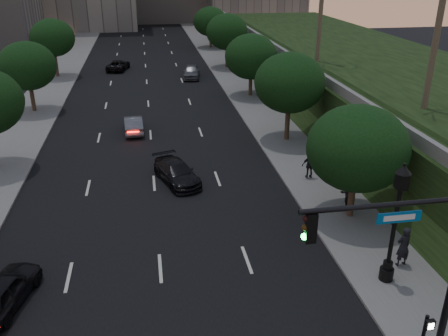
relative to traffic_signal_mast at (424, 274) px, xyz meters
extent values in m
cube|color=black|center=(-8.23, 31.81, -3.66)|extent=(16.00, 140.00, 0.02)
cube|color=slate|center=(2.02, 31.81, -3.60)|extent=(4.50, 140.00, 0.15)
cube|color=slate|center=(-18.48, 31.81, -3.60)|extent=(4.50, 140.00, 0.15)
cube|color=black|center=(13.77, 29.81, -1.67)|extent=(18.00, 90.00, 4.00)
cube|color=slate|center=(5.27, 29.81, 0.68)|extent=(0.35, 90.00, 0.70)
cylinder|color=#38281C|center=(2.07, 9.81, -2.24)|extent=(0.36, 0.36, 2.86)
ellipsoid|color=black|center=(2.07, 9.81, 0.36)|extent=(5.20, 5.20, 4.42)
cylinder|color=#38281C|center=(2.07, 21.81, -2.07)|extent=(0.36, 0.36, 3.21)
ellipsoid|color=black|center=(2.07, 21.81, 0.85)|extent=(5.20, 5.20, 4.42)
cylinder|color=#38281C|center=(2.07, 34.81, -2.24)|extent=(0.36, 0.36, 2.86)
ellipsoid|color=black|center=(2.07, 34.81, 0.36)|extent=(5.20, 5.20, 4.42)
cylinder|color=#38281C|center=(2.07, 48.81, -2.07)|extent=(0.36, 0.36, 3.21)
ellipsoid|color=black|center=(2.07, 48.81, 0.85)|extent=(5.20, 5.20, 4.42)
cylinder|color=#38281C|center=(2.07, 63.81, -2.24)|extent=(0.36, 0.36, 2.86)
ellipsoid|color=black|center=(2.07, 63.81, 0.36)|extent=(5.20, 5.20, 4.42)
cylinder|color=#38281C|center=(-18.53, 32.81, -2.18)|extent=(0.36, 0.36, 2.99)
ellipsoid|color=black|center=(-18.53, 32.81, 0.54)|extent=(5.00, 5.00, 4.25)
cylinder|color=#38281C|center=(-18.53, 46.81, -2.04)|extent=(0.36, 0.36, 3.26)
ellipsoid|color=black|center=(-18.53, 46.81, 0.92)|extent=(5.00, 5.00, 4.25)
cylinder|color=#4C4233|center=(9.27, 15.81, 6.33)|extent=(0.40, 0.40, 12.00)
cylinder|color=black|center=(-1.61, 0.00, 2.63)|extent=(5.40, 0.16, 0.16)
cube|color=black|center=(-3.91, 0.00, 2.08)|extent=(0.32, 0.22, 0.95)
sphere|color=black|center=(-4.09, 0.00, 2.41)|extent=(0.20, 0.20, 0.20)
sphere|color=#3F2B0A|center=(-4.09, 0.00, 2.11)|extent=(0.20, 0.20, 0.20)
sphere|color=#19F24C|center=(-4.09, 0.00, 1.81)|extent=(0.20, 0.20, 0.20)
cube|color=#0C60A4|center=(-1.21, 0.00, 2.18)|extent=(1.40, 0.05, 0.35)
cylinder|color=black|center=(1.35, 4.25, -3.32)|extent=(0.60, 0.60, 0.70)
cylinder|color=black|center=(1.35, 4.25, -2.82)|extent=(0.40, 0.40, 0.40)
cylinder|color=black|center=(1.35, 4.25, -0.87)|extent=(0.18, 0.18, 3.60)
cube|color=black|center=(1.35, 4.25, 1.18)|extent=(0.42, 0.42, 0.70)
cone|color=black|center=(1.35, 4.25, 1.68)|extent=(0.64, 0.64, 0.35)
sphere|color=black|center=(1.35, 4.25, 1.88)|extent=(0.14, 0.14, 0.14)
cube|color=black|center=(-0.01, -0.77, -1.37)|extent=(0.30, 0.14, 0.35)
cube|color=white|center=(-0.01, -0.85, -1.37)|extent=(0.18, 0.02, 0.22)
imported|color=black|center=(-14.51, 5.29, -2.96)|extent=(2.70, 4.50, 1.43)
imported|color=slate|center=(-9.53, 25.73, -3.01)|extent=(1.62, 4.11, 1.33)
imported|color=black|center=(-11.60, 49.73, -3.03)|extent=(3.14, 4.97, 1.28)
imported|color=black|center=(-6.79, 15.82, -3.02)|extent=(3.17, 4.87, 1.31)
imported|color=slate|center=(-2.97, 43.91, -2.90)|extent=(2.48, 4.78, 1.55)
imported|color=black|center=(2.51, 5.13, -2.56)|extent=(0.77, 0.57, 1.93)
imported|color=black|center=(2.23, 10.75, -2.59)|extent=(1.09, 0.97, 1.86)
imported|color=black|center=(1.47, 14.74, -2.65)|extent=(1.04, 0.46, 1.75)
camera|label=1|loc=(-8.30, -11.15, 9.14)|focal=38.00mm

